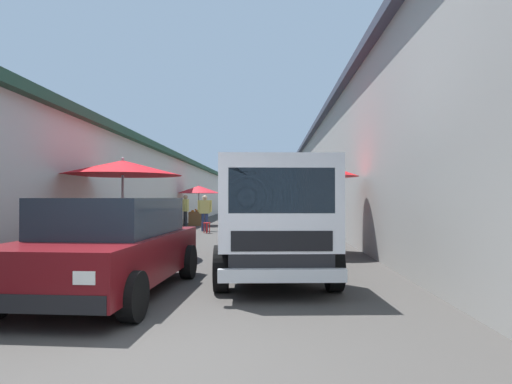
{
  "coord_description": "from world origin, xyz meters",
  "views": [
    {
      "loc": [
        -3.55,
        -1.14,
        1.46
      ],
      "look_at": [
        8.26,
        -0.73,
        1.61
      ],
      "focal_mm": 29.45,
      "sensor_mm": 36.0,
      "label": 1
    }
  ],
  "objects_px": {
    "fruit_stall_near_right": "(122,179)",
    "parked_scooter": "(146,229)",
    "vendor_by_crates": "(205,211)",
    "vendor_in_shade": "(185,209)",
    "fruit_stall_far_right": "(319,185)",
    "plastic_stool": "(207,225)",
    "delivery_truck": "(275,222)",
    "fruit_stall_far_left": "(198,195)",
    "hatchback_car": "(111,245)"
  },
  "relations": [
    {
      "from": "delivery_truck",
      "to": "vendor_in_shade",
      "type": "height_order",
      "value": "delivery_truck"
    },
    {
      "from": "vendor_in_shade",
      "to": "fruit_stall_far_left",
      "type": "bearing_deg",
      "value": -12.93
    },
    {
      "from": "vendor_in_shade",
      "to": "delivery_truck",
      "type": "bearing_deg",
      "value": -162.08
    },
    {
      "from": "delivery_truck",
      "to": "parked_scooter",
      "type": "bearing_deg",
      "value": 33.93
    },
    {
      "from": "vendor_in_shade",
      "to": "vendor_by_crates",
      "type": "bearing_deg",
      "value": -148.53
    },
    {
      "from": "plastic_stool",
      "to": "vendor_by_crates",
      "type": "bearing_deg",
      "value": 13.27
    },
    {
      "from": "fruit_stall_far_right",
      "to": "vendor_by_crates",
      "type": "relative_size",
      "value": 1.59
    },
    {
      "from": "fruit_stall_near_right",
      "to": "vendor_in_shade",
      "type": "xyz_separation_m",
      "value": [
        10.29,
        0.57,
        -0.99
      ]
    },
    {
      "from": "fruit_stall_far_left",
      "to": "fruit_stall_far_right",
      "type": "xyz_separation_m",
      "value": [
        -10.83,
        -5.03,
        0.2
      ]
    },
    {
      "from": "delivery_truck",
      "to": "plastic_stool",
      "type": "height_order",
      "value": "delivery_truck"
    },
    {
      "from": "plastic_stool",
      "to": "parked_scooter",
      "type": "bearing_deg",
      "value": 160.25
    },
    {
      "from": "delivery_truck",
      "to": "vendor_by_crates",
      "type": "distance_m",
      "value": 11.31
    },
    {
      "from": "fruit_stall_near_right",
      "to": "vendor_by_crates",
      "type": "xyz_separation_m",
      "value": [
        8.21,
        -0.7,
        -1.03
      ]
    },
    {
      "from": "fruit_stall_far_left",
      "to": "delivery_truck",
      "type": "distance_m",
      "value": 15.09
    },
    {
      "from": "hatchback_car",
      "to": "delivery_truck",
      "type": "height_order",
      "value": "delivery_truck"
    },
    {
      "from": "vendor_by_crates",
      "to": "plastic_stool",
      "type": "height_order",
      "value": "vendor_by_crates"
    },
    {
      "from": "fruit_stall_near_right",
      "to": "hatchback_car",
      "type": "distance_m",
      "value": 4.01
    },
    {
      "from": "fruit_stall_far_left",
      "to": "delivery_truck",
      "type": "bearing_deg",
      "value": -165.24
    },
    {
      "from": "fruit_stall_far_left",
      "to": "hatchback_car",
      "type": "xyz_separation_m",
      "value": [
        -15.52,
        -1.36,
        -0.86
      ]
    },
    {
      "from": "fruit_stall_far_left",
      "to": "delivery_truck",
      "type": "height_order",
      "value": "fruit_stall_far_left"
    },
    {
      "from": "hatchback_car",
      "to": "parked_scooter",
      "type": "relative_size",
      "value": 2.4
    },
    {
      "from": "fruit_stall_far_left",
      "to": "plastic_stool",
      "type": "height_order",
      "value": "fruit_stall_far_left"
    },
    {
      "from": "fruit_stall_far_left",
      "to": "vendor_by_crates",
      "type": "bearing_deg",
      "value": -166.04
    },
    {
      "from": "fruit_stall_far_left",
      "to": "hatchback_car",
      "type": "relative_size",
      "value": 0.57
    },
    {
      "from": "fruit_stall_near_right",
      "to": "hatchback_car",
      "type": "height_order",
      "value": "fruit_stall_near_right"
    },
    {
      "from": "parked_scooter",
      "to": "fruit_stall_far_right",
      "type": "bearing_deg",
      "value": -113.48
    },
    {
      "from": "delivery_truck",
      "to": "plastic_stool",
      "type": "bearing_deg",
      "value": 15.22
    },
    {
      "from": "fruit_stall_near_right",
      "to": "delivery_truck",
      "type": "distance_m",
      "value": 4.62
    },
    {
      "from": "delivery_truck",
      "to": "fruit_stall_far_left",
      "type": "bearing_deg",
      "value": 14.76
    },
    {
      "from": "hatchback_car",
      "to": "vendor_in_shade",
      "type": "bearing_deg",
      "value": 7.05
    },
    {
      "from": "hatchback_car",
      "to": "parked_scooter",
      "type": "height_order",
      "value": "hatchback_car"
    },
    {
      "from": "hatchback_car",
      "to": "delivery_truck",
      "type": "bearing_deg",
      "value": -69.1
    },
    {
      "from": "vendor_in_shade",
      "to": "parked_scooter",
      "type": "xyz_separation_m",
      "value": [
        -6.98,
        -0.15,
        -0.47
      ]
    },
    {
      "from": "fruit_stall_near_right",
      "to": "plastic_stool",
      "type": "relative_size",
      "value": 6.49
    },
    {
      "from": "vendor_by_crates",
      "to": "parked_scooter",
      "type": "relative_size",
      "value": 0.94
    },
    {
      "from": "vendor_in_shade",
      "to": "parked_scooter",
      "type": "bearing_deg",
      "value": -178.75
    },
    {
      "from": "fruit_stall_far_right",
      "to": "parked_scooter",
      "type": "bearing_deg",
      "value": 66.52
    },
    {
      "from": "vendor_by_crates",
      "to": "vendor_in_shade",
      "type": "relative_size",
      "value": 0.97
    },
    {
      "from": "parked_scooter",
      "to": "fruit_stall_far_left",
      "type": "bearing_deg",
      "value": -1.4
    },
    {
      "from": "fruit_stall_far_right",
      "to": "vendor_in_shade",
      "type": "bearing_deg",
      "value": 30.22
    },
    {
      "from": "fruit_stall_near_right",
      "to": "delivery_truck",
      "type": "bearing_deg",
      "value": -126.74
    },
    {
      "from": "fruit_stall_far_left",
      "to": "vendor_by_crates",
      "type": "xyz_separation_m",
      "value": [
        -3.66,
        -0.91,
        -0.71
      ]
    },
    {
      "from": "fruit_stall_near_right",
      "to": "parked_scooter",
      "type": "bearing_deg",
      "value": 7.2
    },
    {
      "from": "delivery_truck",
      "to": "vendor_by_crates",
      "type": "relative_size",
      "value": 3.23
    },
    {
      "from": "fruit_stall_far_right",
      "to": "delivery_truck",
      "type": "relative_size",
      "value": 0.49
    },
    {
      "from": "fruit_stall_near_right",
      "to": "parked_scooter",
      "type": "distance_m",
      "value": 3.64
    },
    {
      "from": "hatchback_car",
      "to": "vendor_by_crates",
      "type": "xyz_separation_m",
      "value": [
        11.87,
        0.46,
        0.15
      ]
    },
    {
      "from": "vendor_by_crates",
      "to": "vendor_in_shade",
      "type": "height_order",
      "value": "vendor_in_shade"
    },
    {
      "from": "fruit_stall_far_left",
      "to": "delivery_truck",
      "type": "xyz_separation_m",
      "value": [
        -14.58,
        -3.84,
        -0.55
      ]
    },
    {
      "from": "hatchback_car",
      "to": "vendor_by_crates",
      "type": "distance_m",
      "value": 11.88
    }
  ]
}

